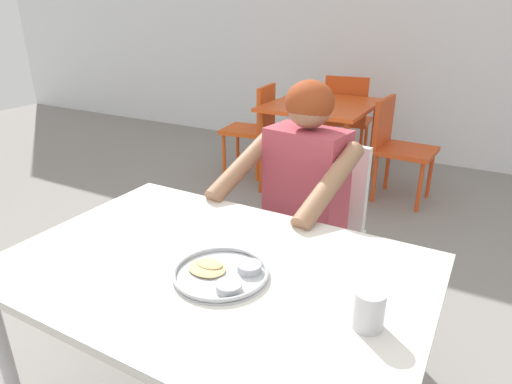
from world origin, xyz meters
TOP-DOWN VIEW (x-y plane):
  - table_foreground at (0.07, -0.02)m, footprint 1.27×0.85m
  - thali_tray at (0.13, -0.06)m, footprint 0.28×0.28m
  - drinking_cup at (0.55, -0.06)m, footprint 0.08×0.08m
  - chair_foreground at (0.06, 0.87)m, footprint 0.46×0.47m
  - diner_foreground at (0.04, 0.65)m, footprint 0.54×0.59m
  - table_background_red at (-0.56, 2.52)m, footprint 0.83×0.94m
  - chair_red_left at (-1.18, 2.47)m, footprint 0.45×0.42m
  - chair_red_right at (0.07, 2.53)m, footprint 0.46×0.44m
  - chair_red_far at (-0.54, 3.13)m, footprint 0.47×0.46m

SIDE VIEW (x-z plane):
  - chair_red_right at x=0.07m, z-range 0.07..0.88m
  - chair_red_left at x=-1.18m, z-range 0.06..0.90m
  - chair_foreground at x=0.06m, z-range 0.07..0.94m
  - chair_red_far at x=-0.54m, z-range 0.07..0.95m
  - table_background_red at x=-0.56m, z-range 0.28..1.00m
  - table_foreground at x=0.07m, z-range 0.30..1.03m
  - diner_foreground at x=0.04m, z-range 0.12..1.30m
  - thali_tray at x=0.13m, z-range 0.73..0.76m
  - drinking_cup at x=0.55m, z-range 0.74..0.84m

